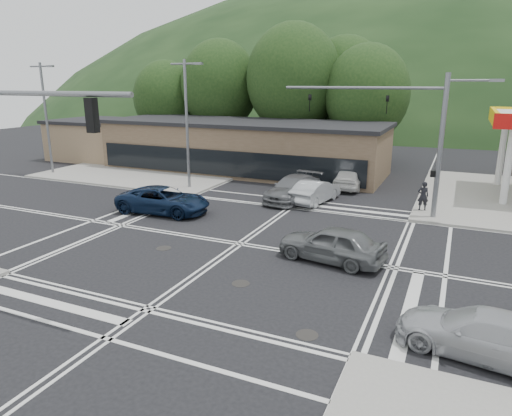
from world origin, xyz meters
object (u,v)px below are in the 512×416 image
at_px(car_blue_west, 163,200).
at_px(car_silver_east, 482,334).
at_px(car_queue_b, 350,177).
at_px(car_northbound, 293,188).
at_px(car_queue_a, 315,191).
at_px(car_grey_center, 332,244).
at_px(pedestrian, 423,196).

height_order(car_blue_west, car_silver_east, car_blue_west).
bearing_deg(car_queue_b, car_northbound, 59.74).
distance_m(car_queue_a, car_northbound, 1.50).
distance_m(car_blue_west, car_silver_east, 18.89).
distance_m(car_blue_west, car_queue_a, 9.60).
xyz_separation_m(car_blue_west, car_grey_center, (11.10, -3.33, 0.02)).
xyz_separation_m(car_queue_a, car_queue_b, (1.11, 5.00, 0.06)).
height_order(car_queue_a, pedestrian, pedestrian).
relative_size(car_blue_west, car_northbound, 1.02).
bearing_deg(car_queue_b, pedestrian, 136.56).
relative_size(car_grey_center, car_northbound, 0.85).
distance_m(car_grey_center, car_queue_a, 9.96).
bearing_deg(car_silver_east, car_blue_west, -108.13).
bearing_deg(car_grey_center, car_northbound, -142.56).
bearing_deg(car_blue_west, car_northbound, -49.83).
height_order(car_silver_east, car_queue_b, car_queue_b).
height_order(car_grey_center, car_queue_b, car_queue_b).
height_order(car_queue_a, car_queue_b, car_queue_b).
distance_m(car_grey_center, car_northbound, 10.60).
bearing_deg(car_blue_west, car_grey_center, -111.27).
distance_m(car_silver_east, car_queue_a, 17.24).
bearing_deg(car_queue_a, car_blue_west, 48.24).
relative_size(car_blue_west, car_queue_a, 1.24).
xyz_separation_m(car_blue_west, car_northbound, (6.02, 5.97, 0.02)).
height_order(car_blue_west, car_queue_b, car_queue_b).
relative_size(car_grey_center, car_queue_a, 1.04).
distance_m(car_blue_west, car_grey_center, 11.59).
bearing_deg(car_silver_east, car_queue_a, -138.52).
xyz_separation_m(car_northbound, pedestrian, (8.00, 0.36, 0.23)).
bearing_deg(car_queue_b, car_queue_a, 74.79).
bearing_deg(car_queue_b, car_grey_center, 97.10).
xyz_separation_m(car_silver_east, pedestrian, (-2.83, 14.86, 0.33)).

